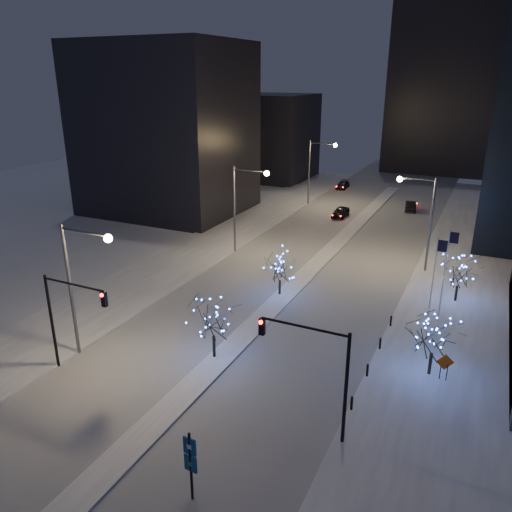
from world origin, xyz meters
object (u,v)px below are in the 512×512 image
Objects in this scene: street_lamp_w_near at (79,275)px; car_mid at (411,206)px; street_lamp_w_far at (316,164)px; car_near at (341,212)px; holiday_tree_median_far at (280,268)px; holiday_tree_plaza_far at (459,272)px; holiday_tree_median_near at (213,318)px; holiday_tree_plaza_near at (434,336)px; construction_sign at (445,364)px; traffic_signal_west at (66,310)px; traffic_signal_east at (319,364)px; wayfinding_sign at (190,460)px; street_lamp_east at (423,211)px; car_far at (343,185)px; street_lamp_w_mid at (243,198)px.

street_lamp_w_near is 2.24× the size of car_mid.
street_lamp_w_far is 2.30× the size of car_near.
holiday_tree_plaza_far reaches higher than holiday_tree_median_far.
street_lamp_w_far reaches higher than holiday_tree_median_near.
holiday_tree_plaza_near is 1.98m from construction_sign.
holiday_tree_median_far reaches higher than car_mid.
holiday_tree_median_near is 23.31m from holiday_tree_plaza_far.
car_near is 0.94× the size of holiday_tree_plaza_near.
traffic_signal_west reaches higher than construction_sign.
car_near is (-12.12, 45.99, -4.02)m from traffic_signal_east.
wayfinding_sign is (8.18, -52.95, 1.67)m from car_near.
traffic_signal_west reaches higher than car_mid.
car_near is 29.23m from holiday_tree_median_far.
holiday_tree_plaza_far is at bearing -55.47° from street_lamp_east.
holiday_tree_plaza_far is at bearing 42.48° from street_lamp_w_near.
wayfinding_sign is at bearing -29.74° from street_lamp_w_near.
street_lamp_w_far is at bearing 100.33° from holiday_tree_median_near.
street_lamp_east is 2.55× the size of wayfinding_sign.
construction_sign is (23.24, -56.03, 0.69)m from car_far.
car_far is 1.09× the size of holiday_tree_median_far.
traffic_signal_east reaches higher than construction_sign.
traffic_signal_west is 1.57× the size of car_mid.
traffic_signal_west is at bearing -176.71° from traffic_signal_east.
wayfinding_sign is (13.94, -7.96, -4.09)m from street_lamp_w_near.
holiday_tree_median_near is 12.93m from wayfinding_sign.
construction_sign is (0.37, -13.74, -1.58)m from holiday_tree_plaza_far.
street_lamp_w_near is 1.00× the size of street_lamp_w_far.
traffic_signal_west is 1.71× the size of holiday_tree_median_far.
street_lamp_east is 1.43× the size of traffic_signal_east.
street_lamp_w_near is 2.04× the size of holiday_tree_median_near.
street_lamp_w_far is 15.80m from car_mid.
traffic_signal_east is 11.15m from construction_sign.
holiday_tree_plaza_near is at bearing 19.58° from street_lamp_w_near.
holiday_tree_plaza_far is at bearing -63.99° from car_far.
street_lamp_w_mid and street_lamp_w_far have the same top height.
holiday_tree_plaza_near is (17.17, -36.83, 2.31)m from car_near.
construction_sign is (9.92, 15.73, -1.07)m from wayfinding_sign.
street_lamp_w_mid is at bearing 124.51° from traffic_signal_east.
holiday_tree_median_far is 16.04m from holiday_tree_plaza_far.
traffic_signal_west is 1.61× the size of holiday_tree_plaza_far.
traffic_signal_east is 19.51m from holiday_tree_median_far.
car_near is 2.19× the size of construction_sign.
traffic_signal_east is 1.56× the size of car_far.
holiday_tree_plaza_near is 1.06× the size of holiday_tree_plaza_far.
holiday_tree_median_far is 24.54m from wayfinding_sign.
construction_sign is at bearing -62.59° from car_near.
street_lamp_w_near is 2.44× the size of holiday_tree_median_far.
holiday_tree_median_near is at bearing -79.67° from street_lamp_w_far.
wayfinding_sign reaches higher than car_far.
street_lamp_w_near is 25.62m from construction_sign.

